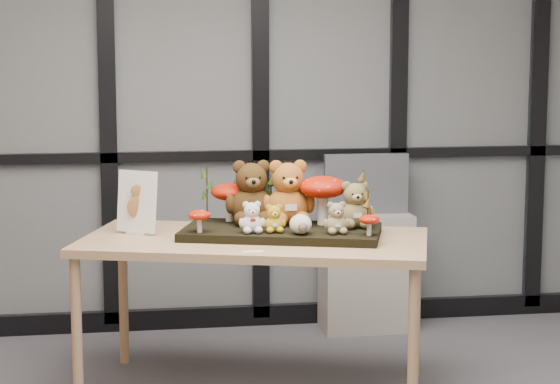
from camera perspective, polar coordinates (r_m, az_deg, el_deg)
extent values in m
plane|color=#B3B1A9|center=(6.05, -5.40, 5.34)|extent=(5.00, 0.00, 5.00)
plane|color=#B3B1A9|center=(1.14, 10.85, -7.32)|extent=(5.00, 0.00, 5.00)
cube|color=#2D383F|center=(6.02, -5.38, 5.33)|extent=(4.90, 0.02, 2.70)
cube|color=black|center=(6.23, -5.21, -7.07)|extent=(4.90, 0.06, 0.12)
cube|color=black|center=(6.05, -5.34, 2.02)|extent=(4.90, 0.06, 0.06)
cube|color=black|center=(6.01, -9.68, 5.24)|extent=(0.10, 0.06, 2.70)
cube|color=black|center=(6.07, -1.12, 5.38)|extent=(0.10, 0.06, 2.70)
cube|color=black|center=(6.24, 6.67, 5.41)|extent=(0.10, 0.06, 2.70)
cube|color=black|center=(6.54, 14.32, 5.34)|extent=(0.10, 0.06, 2.70)
cube|color=tan|center=(4.92, -1.45, -2.84)|extent=(1.83, 1.29, 0.04)
cylinder|color=tan|center=(4.86, -11.36, -7.85)|extent=(0.05, 0.05, 0.74)
cylinder|color=tan|center=(5.53, -8.80, -5.82)|extent=(0.05, 0.05, 0.74)
cylinder|color=tan|center=(4.59, 7.51, -8.73)|extent=(0.05, 0.05, 0.74)
cylinder|color=tan|center=(5.29, 7.64, -6.44)|extent=(0.05, 0.05, 0.74)
cube|color=black|center=(4.95, 0.09, -2.28)|extent=(1.05, 0.74, 0.04)
cube|color=silver|center=(5.07, -8.01, -2.30)|extent=(0.12, 0.11, 0.01)
cube|color=white|center=(5.04, -8.05, -0.54)|extent=(0.21, 0.16, 0.30)
ellipsoid|color=brown|center=(5.04, -8.04, -0.83)|extent=(0.10, 0.01, 0.11)
ellipsoid|color=brown|center=(5.03, -8.06, 0.06)|extent=(0.06, 0.01, 0.06)
cube|color=white|center=(4.59, -1.53, -3.38)|extent=(0.09, 0.03, 0.00)
cube|color=gray|center=(6.13, 4.85, -4.50)|extent=(0.53, 0.31, 0.71)
cube|color=#515359|center=(6.06, 4.86, 0.46)|extent=(0.51, 0.05, 0.36)
cube|color=black|center=(6.04, 4.92, 0.43)|extent=(0.45, 0.00, 0.29)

